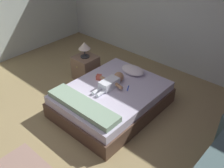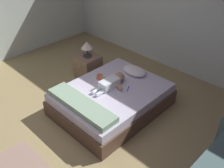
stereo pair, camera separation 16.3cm
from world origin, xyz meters
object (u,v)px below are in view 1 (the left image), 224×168
(nightstand, at_px, (86,68))
(toy_block, at_px, (99,77))
(bed, at_px, (112,99))
(toothbrush, at_px, (128,88))
(pillow, at_px, (133,70))
(baby, at_px, (112,82))
(lamp, at_px, (84,46))

(nightstand, distance_m, toy_block, 0.79)
(bed, xyz_separation_m, toothbrush, (0.18, 0.20, 0.22))
(pillow, relative_size, baby, 0.67)
(pillow, distance_m, lamp, 1.07)
(pillow, xyz_separation_m, toothbrush, (0.23, -0.43, -0.06))
(toy_block, bearing_deg, toothbrush, 13.17)
(toothbrush, relative_size, toy_block, 1.32)
(pillow, xyz_separation_m, lamp, (-1.02, -0.24, 0.24))
(lamp, height_order, toy_block, lamp)
(lamp, bearing_deg, toy_block, -24.93)
(baby, bearing_deg, nightstand, 161.94)
(pillow, xyz_separation_m, nightstand, (-1.02, -0.24, -0.24))
(baby, xyz_separation_m, nightstand, (-1.00, 0.32, -0.24))
(bed, bearing_deg, baby, 136.27)
(toy_block, bearing_deg, lamp, 155.07)
(lamp, xyz_separation_m, toy_block, (0.69, -0.32, -0.26))
(toy_block, bearing_deg, pillow, 59.98)
(bed, xyz_separation_m, pillow, (-0.05, 0.63, 0.28))
(lamp, bearing_deg, toothbrush, -8.72)
(pillow, relative_size, toothbrush, 2.99)
(toy_block, bearing_deg, bed, -10.62)
(bed, height_order, toy_block, toy_block)
(toothbrush, bearing_deg, lamp, 171.28)
(nightstand, height_order, lamp, lamp)
(baby, height_order, toy_block, baby)
(pillow, distance_m, toothbrush, 0.49)
(toothbrush, bearing_deg, nightstand, 171.29)
(pillow, height_order, toy_block, pillow)
(nightstand, relative_size, toy_block, 4.28)
(bed, distance_m, toy_block, 0.46)
(nightstand, xyz_separation_m, lamp, (0.00, 0.00, 0.48))
(bed, relative_size, baby, 2.71)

